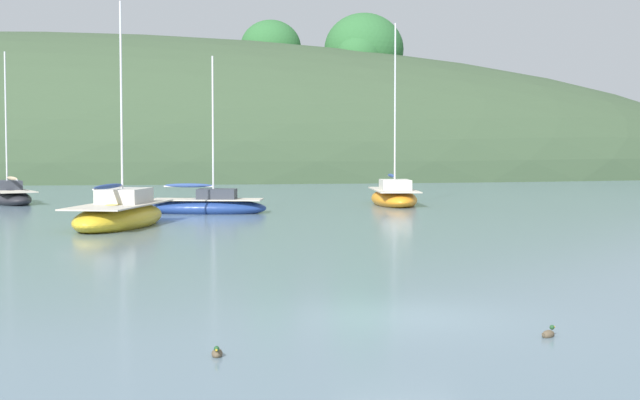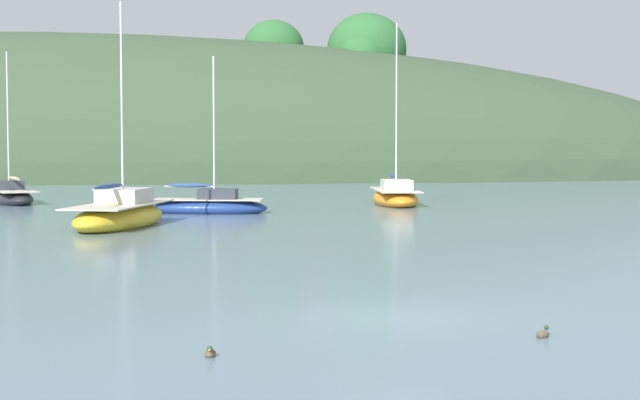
{
  "view_description": "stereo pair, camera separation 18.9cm",
  "coord_description": "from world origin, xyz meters",
  "views": [
    {
      "loc": [
        -3.22,
        -19.51,
        3.5
      ],
      "look_at": [
        0.0,
        20.0,
        1.2
      ],
      "focal_mm": 55.42,
      "sensor_mm": 36.0,
      "label": 1
    },
    {
      "loc": [
        -3.03,
        -19.53,
        3.5
      ],
      "look_at": [
        0.0,
        20.0,
        1.2
      ],
      "focal_mm": 55.42,
      "sensor_mm": 36.0,
      "label": 2
    }
  ],
  "objects": [
    {
      "name": "sailboat_red_portside",
      "position": [
        5.5,
        35.79,
        0.44
      ],
      "size": [
        2.66,
        7.27,
        10.44
      ],
      "color": "orange",
      "rests_on": "ground"
    },
    {
      "name": "sailboat_grey_yawl",
      "position": [
        -4.79,
        29.75,
        0.37
      ],
      "size": [
        6.11,
        2.73,
        7.99
      ],
      "color": "navy",
      "rests_on": "ground"
    },
    {
      "name": "sailboat_yellow_far",
      "position": [
        -8.23,
        22.19,
        0.47
      ],
      "size": [
        4.4,
        8.36,
        9.7
      ],
      "color": "gold",
      "rests_on": "ground"
    },
    {
      "name": "duck_lead",
      "position": [
        -3.61,
        -3.43,
        0.05
      ],
      "size": [
        0.19,
        0.42,
        0.24
      ],
      "color": "brown",
      "rests_on": "ground"
    },
    {
      "name": "duck_straggler",
      "position": [
        2.32,
        -2.29,
        0.05
      ],
      "size": [
        0.37,
        0.37,
        0.24
      ],
      "color": "brown",
      "rests_on": "ground"
    },
    {
      "name": "far_shoreline_hill",
      "position": [
        -24.86,
        81.03,
        0.07
      ],
      "size": [
        150.0,
        36.0,
        31.2
      ],
      "color": "#384C33",
      "rests_on": "ground"
    },
    {
      "name": "ground_plane",
      "position": [
        0.0,
        0.0,
        0.0
      ],
      "size": [
        400.0,
        400.0,
        0.0
      ],
      "primitive_type": "plane",
      "color": "slate"
    },
    {
      "name": "sailboat_teal_outer",
      "position": [
        -16.6,
        38.82,
        0.4
      ],
      "size": [
        4.72,
        6.82,
        9.0
      ],
      "color": "#232328",
      "rests_on": "ground"
    }
  ]
}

